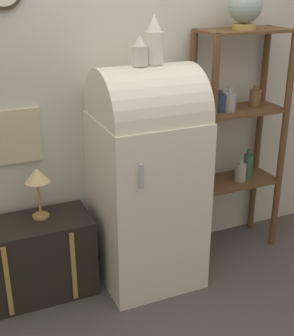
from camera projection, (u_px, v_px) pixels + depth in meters
ground_plane at (159, 291)px, 3.25m from camera, size 12.00×12.00×0.00m
wall_back at (126, 82)px, 3.23m from camera, size 7.00×0.09×2.70m
refrigerator at (147, 174)px, 3.14m from camera, size 0.66×0.68×1.52m
suitcase_trunk at (35, 258)px, 3.13m from camera, size 0.76×0.40×0.55m
shelf_unit at (237, 130)px, 3.48m from camera, size 0.67×0.35×1.69m
globe at (245, 7)px, 3.11m from camera, size 0.23×0.23×0.27m
vase_left at (140, 52)px, 2.81m from camera, size 0.10×0.10×0.18m
vase_center at (154, 41)px, 2.84m from camera, size 0.11×0.11×0.30m
desk_lamp at (37, 179)px, 2.99m from camera, size 0.16×0.16×0.35m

